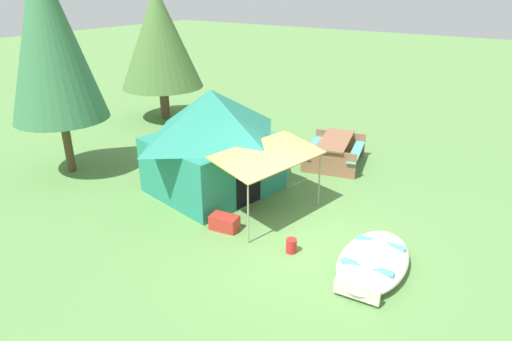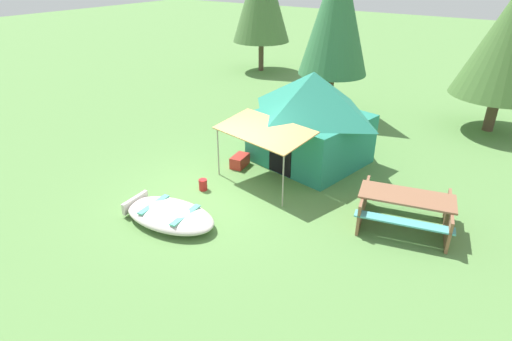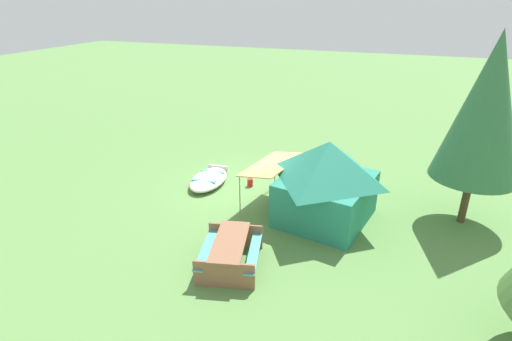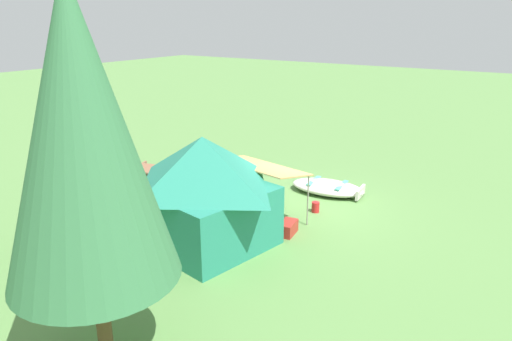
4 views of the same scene
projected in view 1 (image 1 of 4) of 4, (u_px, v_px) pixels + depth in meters
The scene contains 8 objects.
ground_plane at pixel (296, 241), 9.02m from camera, with size 80.00×80.00×0.00m, color #5B8A47.
beached_rowboat at pixel (373, 261), 8.07m from camera, with size 2.31×1.40×0.36m.
canvas_cabin_tent at pixel (213, 140), 10.76m from camera, with size 3.40×4.30×2.57m.
picnic_table at pixel (335, 148), 12.65m from camera, with size 2.25×1.92×0.75m.
cooler_box at pixel (224, 223), 9.41m from camera, with size 0.60×0.34×0.32m, color #B62E25.
fuel_can at pixel (291, 246), 8.61m from camera, with size 0.21×0.21×0.29m, color red.
pine_tree_back_left at pixel (49, 37), 10.94m from camera, with size 2.42×2.42×5.74m.
pine_tree_far_center at pixel (159, 38), 15.93m from camera, with size 3.00×3.00×4.77m.
Camera 1 is at (-6.83, -3.67, 4.90)m, focal length 31.03 mm.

